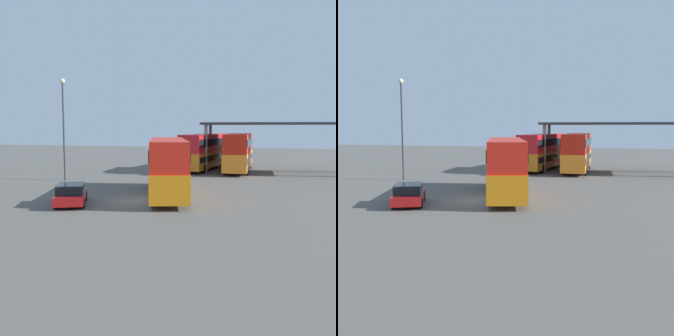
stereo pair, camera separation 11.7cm
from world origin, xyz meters
The scene contains 7 objects.
ground_plane centered at (0.00, 0.00, 0.00)m, with size 140.00×140.00×0.00m, color #55534E.
double_decker_main centered at (1.19, 2.44, 2.23)m, with size 5.33×11.33×4.06m.
parked_hatchback centered at (-3.92, -2.35, 0.67)m, with size 3.17×4.34×1.35m.
double_decker_near_canopy centered at (0.94, 20.19, 2.26)m, with size 4.11×11.33×4.11m.
double_decker_mid_row centered at (4.94, 19.32, 2.30)m, with size 2.57×10.84×4.19m.
depot_canopy centered at (9.94, 19.37, 5.03)m, with size 18.18×6.07×5.42m.
lamppost_tall centered at (-10.17, 7.98, 5.72)m, with size 0.44×0.44×9.31m.
Camera 2 is at (8.24, -24.25, 4.91)m, focal length 41.44 mm.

